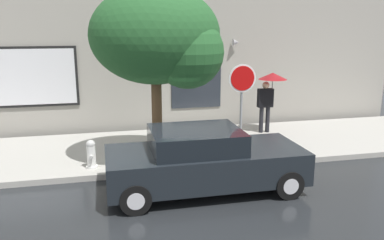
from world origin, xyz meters
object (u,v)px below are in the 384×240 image
at_px(fire_hydrant, 91,154).
at_px(street_tree, 162,39).
at_px(stop_sign, 242,92).
at_px(parked_car, 203,160).
at_px(pedestrian_with_umbrella, 270,86).

distance_m(fire_hydrant, street_tree, 3.40).
bearing_deg(stop_sign, fire_hydrant, -178.27).
bearing_deg(parked_car, fire_hydrant, 146.55).
height_order(parked_car, street_tree, street_tree).
bearing_deg(street_tree, fire_hydrant, -177.64).
bearing_deg(fire_hydrant, street_tree, 2.36).
xyz_separation_m(fire_hydrant, street_tree, (1.86, 0.08, 2.84)).
relative_size(pedestrian_with_umbrella, street_tree, 0.45).
bearing_deg(fire_hydrant, pedestrian_with_umbrella, 21.39).
height_order(parked_car, pedestrian_with_umbrella, pedestrian_with_umbrella).
height_order(street_tree, stop_sign, street_tree).
bearing_deg(parked_car, pedestrian_with_umbrella, 50.04).
distance_m(parked_car, pedestrian_with_umbrella, 5.21).
height_order(pedestrian_with_umbrella, street_tree, street_tree).
relative_size(fire_hydrant, street_tree, 0.16).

